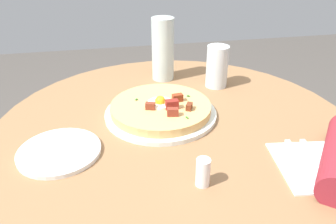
% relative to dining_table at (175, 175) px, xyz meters
% --- Properties ---
extents(dining_table, '(0.93, 0.93, 0.74)m').
position_rel_dining_table_xyz_m(dining_table, '(0.00, 0.00, 0.00)').
color(dining_table, olive).
rests_on(dining_table, ground_plane).
extents(pizza_plate, '(0.30, 0.30, 0.01)m').
position_rel_dining_table_xyz_m(pizza_plate, '(0.03, -0.04, 0.18)').
color(pizza_plate, silver).
rests_on(pizza_plate, dining_table).
extents(breakfast_pizza, '(0.27, 0.27, 0.05)m').
position_rel_dining_table_xyz_m(breakfast_pizza, '(0.03, -0.04, 0.20)').
color(breakfast_pizza, tan).
rests_on(breakfast_pizza, pizza_plate).
extents(bread_plate, '(0.18, 0.18, 0.01)m').
position_rel_dining_table_xyz_m(bread_plate, '(0.28, 0.08, 0.18)').
color(bread_plate, white).
rests_on(bread_plate, dining_table).
extents(napkin, '(0.16, 0.19, 0.00)m').
position_rel_dining_table_xyz_m(napkin, '(-0.24, 0.23, 0.18)').
color(napkin, white).
rests_on(napkin, dining_table).
extents(fork, '(0.04, 0.18, 0.00)m').
position_rel_dining_table_xyz_m(fork, '(-0.22, 0.23, 0.18)').
color(fork, silver).
rests_on(fork, napkin).
extents(knife, '(0.04, 0.18, 0.00)m').
position_rel_dining_table_xyz_m(knife, '(-0.26, 0.24, 0.18)').
color(knife, silver).
rests_on(knife, napkin).
extents(water_glass, '(0.07, 0.07, 0.13)m').
position_rel_dining_table_xyz_m(water_glass, '(-0.18, -0.20, 0.24)').
color(water_glass, silver).
rests_on(water_glass, dining_table).
extents(water_bottle, '(0.07, 0.07, 0.20)m').
position_rel_dining_table_xyz_m(water_bottle, '(-0.02, -0.29, 0.28)').
color(water_bottle, silver).
rests_on(water_bottle, dining_table).
extents(salt_shaker, '(0.03, 0.03, 0.06)m').
position_rel_dining_table_xyz_m(salt_shaker, '(0.00, 0.24, 0.21)').
color(salt_shaker, white).
rests_on(salt_shaker, dining_table).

